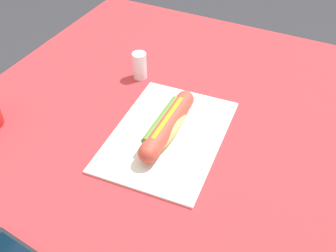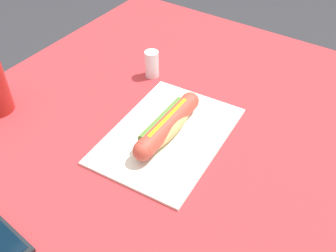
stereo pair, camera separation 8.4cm
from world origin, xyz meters
name	(u,v)px [view 2 (the right image)]	position (x,y,z in m)	size (l,w,h in m)	color
dining_table	(163,165)	(0.00, 0.00, 0.60)	(1.09, 0.95, 0.73)	brown
paper_wrapper	(168,135)	(-0.02, -0.03, 0.73)	(0.33, 0.23, 0.01)	silver
hot_dog	(168,125)	(-0.02, -0.03, 0.76)	(0.23, 0.05, 0.05)	#DBB26B
salt_shaker	(152,64)	(0.15, 0.14, 0.77)	(0.04, 0.04, 0.07)	silver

